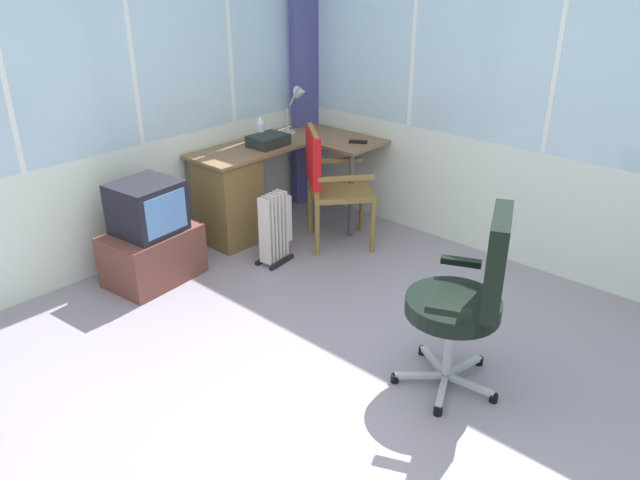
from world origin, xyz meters
TOP-DOWN VIEW (x-y plane):
  - ground at (0.00, 0.00)m, footprint 5.40×5.56m
  - north_window_panel at (0.00, 2.31)m, footprint 4.40×0.07m
  - east_window_panel at (2.23, 0.00)m, footprint 0.07×4.56m
  - curtain_corner at (2.10, 2.18)m, footprint 0.34×0.10m
  - desk at (1.07, 1.99)m, footprint 1.44×0.96m
  - desk_lamp at (1.84, 2.04)m, footprint 0.23×0.19m
  - tv_remote at (1.94, 1.45)m, footprint 0.12×0.15m
  - spray_bottle at (1.42, 2.07)m, footprint 0.06×0.06m
  - paper_tray at (1.38, 1.94)m, footprint 0.30×0.24m
  - wooden_armchair at (1.47, 1.40)m, footprint 0.68×0.68m
  - office_chair at (0.61, -0.38)m, footprint 0.63×0.57m
  - tv_on_stand at (0.18, 1.90)m, footprint 0.68×0.51m
  - space_heater at (0.98, 1.46)m, footprint 0.32×0.20m

SIDE VIEW (x-z plane):
  - ground at x=0.00m, z-range -0.06..0.00m
  - space_heater at x=0.98m, z-range 0.00..0.55m
  - tv_on_stand at x=0.18m, z-range -0.04..0.70m
  - desk at x=1.07m, z-range 0.04..0.77m
  - office_chair at x=0.61m, z-range 0.08..1.11m
  - wooden_armchair at x=1.47m, z-range 0.12..1.07m
  - tv_remote at x=1.94m, z-range 0.73..0.75m
  - paper_tray at x=1.38m, z-range 0.73..0.82m
  - spray_bottle at x=1.42m, z-range 0.73..0.94m
  - desk_lamp at x=1.84m, z-range 0.80..1.21m
  - curtain_corner at x=2.10m, z-range 0.00..2.53m
  - east_window_panel at x=2.23m, z-range 0.00..2.63m
  - north_window_panel at x=0.00m, z-range 0.00..2.63m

